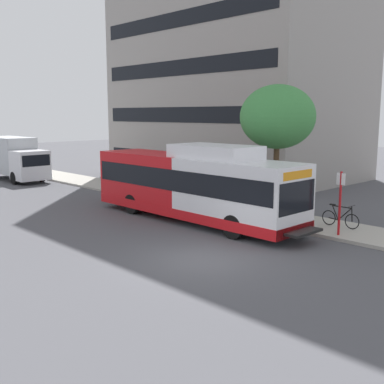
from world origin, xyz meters
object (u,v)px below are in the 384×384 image
(street_tree_near_stop, at_px, (278,117))
(bus_stop_sign_pole, at_px, (340,198))
(transit_bus, at_px, (193,185))
(box_truck_background, at_px, (14,157))
(bicycle_parked, at_px, (340,217))

(street_tree_near_stop, bearing_deg, bus_stop_sign_pole, -111.86)
(transit_bus, height_order, street_tree_near_stop, street_tree_near_stop)
(street_tree_near_stop, relative_size, box_truck_background, 0.90)
(transit_bus, bearing_deg, bus_stop_sign_pole, -72.45)
(bicycle_parked, distance_m, street_tree_near_stop, 5.77)
(bicycle_parked, bearing_deg, street_tree_near_stop, 82.63)
(bus_stop_sign_pole, bearing_deg, box_truck_background, 94.71)
(bicycle_parked, relative_size, box_truck_background, 0.25)
(transit_bus, height_order, bus_stop_sign_pole, transit_bus)
(box_truck_background, bearing_deg, bicycle_parked, -82.25)
(transit_bus, relative_size, bicycle_parked, 6.96)
(bicycle_parked, distance_m, box_truck_background, 25.54)
(transit_bus, bearing_deg, box_truck_background, 90.33)
(bicycle_parked, height_order, street_tree_near_stop, street_tree_near_stop)
(transit_bus, distance_m, bus_stop_sign_pole, 6.71)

